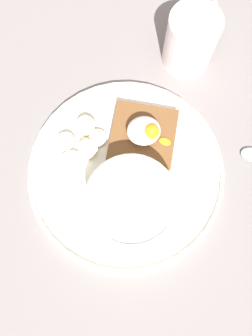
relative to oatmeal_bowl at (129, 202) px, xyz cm
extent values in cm
cube|color=gray|center=(-0.32, -5.27, -5.08)|extent=(120.00, 120.00, 2.00)
cylinder|color=white|center=(-0.32, -5.27, -3.58)|extent=(30.42, 30.42, 1.00)
torus|color=white|center=(-0.32, -5.27, -2.78)|extent=(30.22, 30.22, 0.60)
cylinder|color=white|center=(0.00, 0.00, -0.24)|extent=(12.59, 12.59, 5.69)
torus|color=white|center=(0.00, 0.00, 2.61)|extent=(12.79, 12.79, 0.60)
cylinder|color=#CBBB8E|center=(0.00, 0.00, -0.48)|extent=(11.19, 11.19, 4.80)
ellipsoid|color=#CBBB8E|center=(0.00, 0.00, 1.73)|extent=(10.63, 10.63, 1.20)
ellipsoid|color=tan|center=(-0.51, -0.24, 2.07)|extent=(1.72, 1.23, 0.68)
ellipsoid|color=tan|center=(-0.05, -0.06, 2.07)|extent=(1.81, 1.88, 0.68)
ellipsoid|color=#996B4D|center=(-2.94, -1.85, 2.12)|extent=(2.05, 2.18, 0.79)
ellipsoid|color=tan|center=(-1.74, 3.28, 2.01)|extent=(1.48, 1.11, 0.57)
cube|color=brown|center=(-3.72, -10.32, -1.59)|extent=(12.44, 12.44, 0.30)
cube|color=#996336|center=(-3.72, -10.32, -2.29)|extent=(12.20, 12.20, 1.59)
ellipsoid|color=white|center=(-3.72, -10.32, -0.02)|extent=(5.08, 4.62, 2.95)
sphere|color=orange|center=(-4.68, -9.79, 0.77)|extent=(2.45, 2.45, 2.45)
ellipsoid|color=orange|center=(-6.78, -8.63, -1.29)|extent=(2.25, 1.97, 0.36)
cylinder|color=beige|center=(5.07, -9.32, -2.31)|extent=(4.42, 4.41, 1.70)
cylinder|color=#B3A989|center=(5.07, -9.32, -1.63)|extent=(0.78, 0.78, 0.18)
cylinder|color=beige|center=(8.34, -11.10, -2.50)|extent=(3.12, 3.21, 1.30)
cylinder|color=tan|center=(8.34, -11.10, -2.01)|extent=(0.56, 0.57, 0.18)
cylinder|color=beige|center=(4.97, -13.22, -2.29)|extent=(3.58, 3.73, 1.81)
cylinder|color=#BCB089|center=(4.97, -13.22, -1.63)|extent=(0.64, 0.65, 0.21)
cylinder|color=#F1E3C9|center=(7.75, -7.91, -2.51)|extent=(4.49, 4.45, 1.38)
cylinder|color=#BCB19C|center=(7.75, -7.91, -2.06)|extent=(0.80, 0.80, 0.21)
cylinder|color=#F1E6BE|center=(3.32, -10.99, -2.52)|extent=(3.91, 3.89, 1.23)
cylinder|color=#BCB394|center=(3.32, -10.99, -2.03)|extent=(0.70, 0.70, 0.16)
cylinder|color=white|center=(-13.29, -24.04, 0.66)|extent=(8.10, 8.10, 9.47)
cylinder|color=#372215|center=(-13.29, -24.04, 4.26)|extent=(6.88, 6.88, 0.40)
torus|color=white|center=(-16.70, -27.76, 1.13)|extent=(4.23, 4.48, 5.17)
ellipsoid|color=silver|center=(-20.51, -5.51, -3.68)|extent=(4.21, 3.51, 0.70)
camera|label=1|loc=(1.33, 6.44, 46.02)|focal=35.00mm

